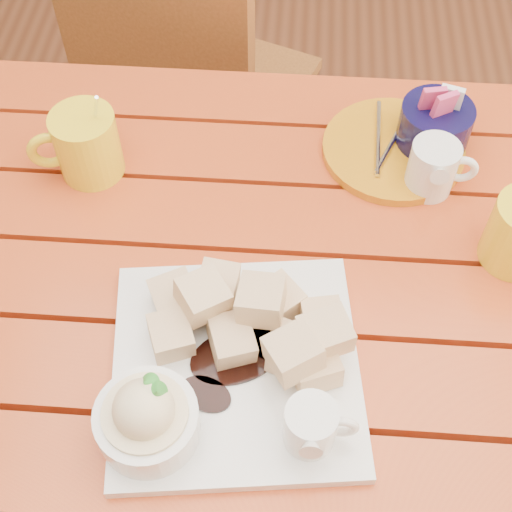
# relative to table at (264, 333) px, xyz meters

# --- Properties ---
(ground) EXTENTS (5.00, 5.00, 0.00)m
(ground) POSITION_rel_table_xyz_m (0.00, -0.00, -0.64)
(ground) COLOR #5D2E1A
(ground) RESTS_ON ground
(table) EXTENTS (1.20, 0.79, 0.75)m
(table) POSITION_rel_table_xyz_m (0.00, 0.00, 0.00)
(table) COLOR #A82C15
(table) RESTS_ON ground
(dessert_plate) EXTENTS (0.30, 0.30, 0.11)m
(dessert_plate) POSITION_rel_table_xyz_m (-0.04, -0.13, 0.14)
(dessert_plate) COLOR white
(dessert_plate) RESTS_ON table
(coffee_mug_left) EXTENTS (0.12, 0.09, 0.14)m
(coffee_mug_left) POSITION_rel_table_xyz_m (-0.25, 0.18, 0.16)
(coffee_mug_left) COLOR yellow
(coffee_mug_left) RESTS_ON table
(cream_pitcher) EXTENTS (0.09, 0.08, 0.08)m
(cream_pitcher) POSITION_rel_table_xyz_m (0.21, 0.18, 0.15)
(cream_pitcher) COLOR white
(cream_pitcher) RESTS_ON table
(sugar_caddy) EXTENTS (0.10, 0.10, 0.11)m
(sugar_caddy) POSITION_rel_table_xyz_m (0.22, 0.26, 0.15)
(sugar_caddy) COLOR black
(sugar_caddy) RESTS_ON table
(orange_saucer) EXTENTS (0.20, 0.20, 0.02)m
(orange_saucer) POSITION_rel_table_xyz_m (0.17, 0.24, 0.11)
(orange_saucer) COLOR orange
(orange_saucer) RESTS_ON table
(chair_far) EXTENTS (0.51, 0.51, 0.83)m
(chair_far) POSITION_rel_table_xyz_m (-0.20, 0.66, -0.18)
(chair_far) COLOR brown
(chair_far) RESTS_ON ground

